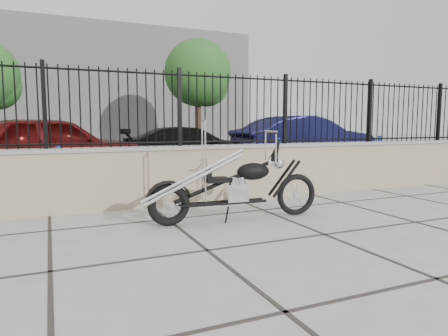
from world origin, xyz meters
name	(u,v)px	position (x,y,z in m)	size (l,w,h in m)	color
ground_plane	(325,235)	(0.00, 0.00, 0.00)	(90.00, 90.00, 0.00)	#99968E
parking_lot	(130,157)	(0.00, 12.50, 0.00)	(30.00, 30.00, 0.00)	black
retaining_wall	(235,172)	(0.00, 2.50, 0.48)	(14.00, 0.36, 0.96)	gray
iron_fence	(235,110)	(0.00, 2.50, 1.56)	(14.00, 0.08, 1.20)	black
background_building	(92,87)	(0.00, 26.50, 4.00)	(22.00, 6.00, 8.00)	beige
chopper_motorcycle	(233,170)	(-0.71, 1.08, 0.69)	(2.31, 0.41, 1.39)	black
car_red	(52,147)	(-2.90, 6.53, 0.77)	(1.82, 4.52, 1.54)	#4E0B0B
car_black	(193,147)	(1.03, 7.72, 0.62)	(1.74, 4.28, 1.24)	black
car_blue	(304,140)	(4.73, 7.19, 0.79)	(1.67, 4.79, 1.58)	black
bollard_a	(59,167)	(-2.79, 5.10, 0.43)	(0.10, 0.10, 0.86)	#0D26CB
bollard_b	(278,159)	(1.97, 4.33, 0.50)	(0.12, 0.12, 0.99)	blue
bollard_c	(379,154)	(5.51, 4.70, 0.50)	(0.12, 0.12, 1.00)	#0B26A5
tree_right	(198,70)	(4.58, 16.96, 4.26)	(3.60, 3.60, 6.08)	#382619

